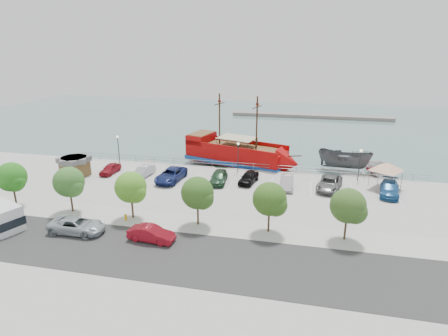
# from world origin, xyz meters

# --- Properties ---
(ground) EXTENTS (160.00, 160.00, 0.00)m
(ground) POSITION_xyz_m (0.00, 0.00, -1.00)
(ground) COLOR #4C6D69
(land_slab) EXTENTS (100.00, 58.00, 1.20)m
(land_slab) POSITION_xyz_m (0.00, -21.00, -0.60)
(land_slab) COLOR #A3A19F
(land_slab) RESTS_ON ground
(street) EXTENTS (100.00, 8.00, 0.04)m
(street) POSITION_xyz_m (0.00, -16.00, 0.01)
(street) COLOR #313131
(street) RESTS_ON land_slab
(sidewalk) EXTENTS (100.00, 4.00, 0.05)m
(sidewalk) POSITION_xyz_m (0.00, -10.00, 0.01)
(sidewalk) COLOR #B1AFA8
(sidewalk) RESTS_ON land_slab
(seawall_railing) EXTENTS (50.00, 0.06, 1.00)m
(seawall_railing) POSITION_xyz_m (0.00, 7.80, 0.53)
(seawall_railing) COLOR gray
(seawall_railing) RESTS_ON land_slab
(far_shore) EXTENTS (40.00, 3.00, 0.80)m
(far_shore) POSITION_xyz_m (10.00, 55.00, -0.60)
(far_shore) COLOR gray
(far_shore) RESTS_ON ground
(pirate_ship) EXTENTS (18.54, 9.95, 11.48)m
(pirate_ship) POSITION_xyz_m (-0.09, 11.65, 0.92)
(pirate_ship) COLOR #A40606
(pirate_ship) RESTS_ON ground
(patrol_boat) EXTENTS (8.32, 4.86, 3.03)m
(patrol_boat) POSITION_xyz_m (14.79, 13.17, 0.52)
(patrol_boat) COLOR #4F5153
(patrol_boat) RESTS_ON ground
(speedboat) EXTENTS (6.75, 8.57, 1.61)m
(speedboat) POSITION_xyz_m (19.86, 11.59, -0.20)
(speedboat) COLOR silver
(speedboat) RESTS_ON ground
(dock_west) EXTENTS (6.83, 3.54, 0.38)m
(dock_west) POSITION_xyz_m (-12.97, 9.20, -0.81)
(dock_west) COLOR gray
(dock_west) RESTS_ON ground
(dock_mid) EXTENTS (7.28, 3.38, 0.40)m
(dock_mid) POSITION_xyz_m (9.28, 9.20, -0.80)
(dock_mid) COLOR slate
(dock_mid) RESTS_ON ground
(dock_east) EXTENTS (8.02, 4.60, 0.44)m
(dock_east) POSITION_xyz_m (15.35, 9.20, -0.78)
(dock_east) COLOR slate
(dock_east) RESTS_ON ground
(shed) EXTENTS (4.06, 4.06, 2.68)m
(shed) POSITION_xyz_m (-21.23, 0.16, 1.43)
(shed) COLOR brown
(shed) RESTS_ON land_slab
(canopy_tent) EXTENTS (5.38, 5.38, 3.81)m
(canopy_tent) POSITION_xyz_m (18.87, 4.47, 3.32)
(canopy_tent) COLOR slate
(canopy_tent) RESTS_ON land_slab
(street_van) EXTENTS (5.40, 2.59, 1.49)m
(street_van) POSITION_xyz_m (-11.78, -14.06, 0.74)
(street_van) COLOR #A5AFB5
(street_van) RESTS_ON street
(street_sedan) EXTENTS (4.47, 1.90, 1.43)m
(street_sedan) POSITION_xyz_m (-4.24, -14.05, 0.72)
(street_sedan) COLOR maroon
(street_sedan) RESTS_ON street
(fire_hydrant) EXTENTS (0.26, 0.26, 0.75)m
(fire_hydrant) POSITION_xyz_m (-8.41, -10.80, 0.41)
(fire_hydrant) COLOR orange
(fire_hydrant) RESTS_ON sidewalk
(lamp_post_left) EXTENTS (0.36, 0.36, 4.28)m
(lamp_post_left) POSITION_xyz_m (-18.00, 6.50, 2.94)
(lamp_post_left) COLOR black
(lamp_post_left) RESTS_ON land_slab
(lamp_post_mid) EXTENTS (0.36, 0.36, 4.28)m
(lamp_post_mid) POSITION_xyz_m (0.00, 6.50, 2.94)
(lamp_post_mid) COLOR black
(lamp_post_mid) RESTS_ON land_slab
(lamp_post_right) EXTENTS (0.36, 0.36, 4.28)m
(lamp_post_right) POSITION_xyz_m (16.00, 6.50, 2.94)
(lamp_post_right) COLOR black
(lamp_post_right) RESTS_ON land_slab
(tree_a) EXTENTS (3.30, 3.20, 5.00)m
(tree_a) POSITION_xyz_m (-21.85, -10.07, 3.30)
(tree_a) COLOR #473321
(tree_a) RESTS_ON sidewalk
(tree_b) EXTENTS (3.30, 3.20, 5.00)m
(tree_b) POSITION_xyz_m (-14.85, -10.07, 3.30)
(tree_b) COLOR #473321
(tree_b) RESTS_ON sidewalk
(tree_c) EXTENTS (3.30, 3.20, 5.00)m
(tree_c) POSITION_xyz_m (-7.85, -10.07, 3.30)
(tree_c) COLOR #473321
(tree_c) RESTS_ON sidewalk
(tree_d) EXTENTS (3.30, 3.20, 5.00)m
(tree_d) POSITION_xyz_m (-0.85, -10.07, 3.30)
(tree_d) COLOR #473321
(tree_d) RESTS_ON sidewalk
(tree_e) EXTENTS (3.30, 3.20, 5.00)m
(tree_e) POSITION_xyz_m (6.15, -10.07, 3.30)
(tree_e) COLOR #473321
(tree_e) RESTS_ON sidewalk
(tree_f) EXTENTS (3.30, 3.20, 5.00)m
(tree_f) POSITION_xyz_m (13.15, -10.07, 3.30)
(tree_f) COLOR #473321
(tree_f) RESTS_ON sidewalk
(parked_car_a) EXTENTS (1.72, 4.00, 1.35)m
(parked_car_a) POSITION_xyz_m (-17.17, 2.18, 0.67)
(parked_car_a) COLOR maroon
(parked_car_a) RESTS_ON land_slab
(parked_car_b) EXTENTS (2.04, 4.40, 1.40)m
(parked_car_b) POSITION_xyz_m (-12.14, 1.99, 0.70)
(parked_car_b) COLOR #B4B5B9
(parked_car_b) RESTS_ON land_slab
(parked_car_c) EXTENTS (3.17, 6.00, 1.61)m
(parked_car_c) POSITION_xyz_m (-7.94, 1.21, 0.80)
(parked_car_c) COLOR navy
(parked_car_c) RESTS_ON land_slab
(parked_car_d) EXTENTS (2.33, 4.97, 1.40)m
(parked_car_d) POSITION_xyz_m (-1.69, 1.92, 0.70)
(parked_car_d) COLOR #22452A
(parked_car_d) RESTS_ON land_slab
(parked_car_e) EXTENTS (2.51, 4.58, 1.48)m
(parked_car_e) POSITION_xyz_m (2.11, 2.64, 0.74)
(parked_car_e) COLOR black
(parked_car_e) RESTS_ON land_slab
(parked_car_f) EXTENTS (1.84, 4.74, 1.54)m
(parked_car_f) POSITION_xyz_m (7.01, 2.07, 0.77)
(parked_car_f) COLOR beige
(parked_car_f) RESTS_ON land_slab
(parked_car_g) EXTENTS (3.64, 6.00, 1.56)m
(parked_car_g) POSITION_xyz_m (12.18, 2.59, 0.78)
(parked_car_g) COLOR slate
(parked_car_g) RESTS_ON land_slab
(parked_car_h) EXTENTS (3.02, 5.50, 1.51)m
(parked_car_h) POSITION_xyz_m (19.08, 2.29, 0.76)
(parked_car_h) COLOR #215790
(parked_car_h) RESTS_ON land_slab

